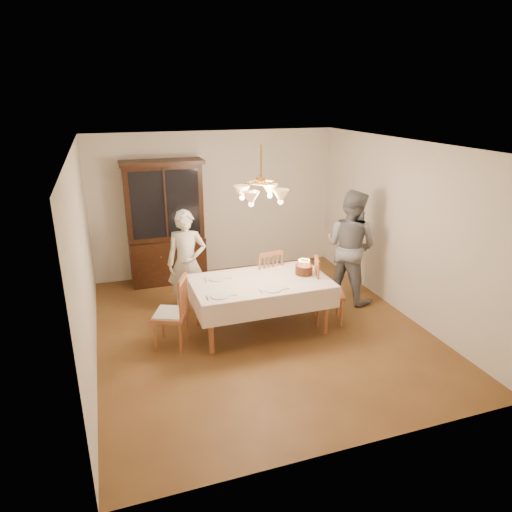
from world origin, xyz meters
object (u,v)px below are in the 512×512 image
object	(u,v)px
dining_table	(261,285)
birthday_cake	(304,270)
elderly_woman	(187,263)
chair_far_side	(265,283)
china_hutch	(166,225)

from	to	relation	value
dining_table	birthday_cake	xyz separation A→B (m)	(0.65, -0.01, 0.15)
dining_table	elderly_woman	bearing A→B (deg)	135.30
chair_far_side	birthday_cake	size ratio (longest dim) A/B	3.33
dining_table	chair_far_side	xyz separation A→B (m)	(0.28, 0.60, -0.24)
dining_table	chair_far_side	distance (m)	0.71
chair_far_side	birthday_cake	distance (m)	0.81
china_hutch	chair_far_side	xyz separation A→B (m)	(1.26, -1.65, -0.60)
chair_far_side	elderly_woman	size ratio (longest dim) A/B	0.62
birthday_cake	elderly_woman	bearing A→B (deg)	150.32
birthday_cake	chair_far_side	bearing A→B (deg)	121.31
elderly_woman	birthday_cake	bearing A→B (deg)	-14.54
chair_far_side	elderly_woman	xyz separation A→B (m)	(-1.15, 0.26, 0.37)
china_hutch	chair_far_side	world-z (taller)	china_hutch
dining_table	birthday_cake	bearing A→B (deg)	-0.50
elderly_woman	china_hutch	bearing A→B (deg)	109.41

